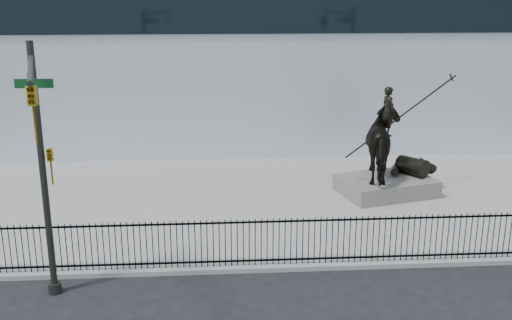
{
  "coord_description": "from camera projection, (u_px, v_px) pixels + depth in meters",
  "views": [
    {
      "loc": [
        -2.4,
        -15.3,
        8.26
      ],
      "look_at": [
        -0.93,
        6.0,
        2.1
      ],
      "focal_mm": 42.0,
      "sensor_mm": 36.0,
      "label": 1
    }
  ],
  "objects": [
    {
      "name": "statue_plinth",
      "position": [
        386.0,
        186.0,
        24.39
      ],
      "size": [
        4.14,
        3.34,
        0.68
      ],
      "primitive_type": "cube",
      "rotation": [
        0.0,
        0.0,
        0.26
      ],
      "color": "#595652",
      "rests_on": "plaza"
    },
    {
      "name": "plaza",
      "position": [
        277.0,
        201.0,
        23.81
      ],
      "size": [
        30.0,
        12.0,
        0.15
      ],
      "primitive_type": "cube",
      "color": "gray",
      "rests_on": "ground"
    },
    {
      "name": "picket_fence",
      "position": [
        297.0,
        241.0,
        18.07
      ],
      "size": [
        22.1,
        0.1,
        1.5
      ],
      "color": "black",
      "rests_on": "plaza"
    },
    {
      "name": "ground",
      "position": [
        303.0,
        288.0,
        17.12
      ],
      "size": [
        120.0,
        120.0,
        0.0
      ],
      "primitive_type": "plane",
      "color": "black",
      "rests_on": "ground"
    },
    {
      "name": "building",
      "position": [
        255.0,
        54.0,
        35.04
      ],
      "size": [
        44.0,
        14.0,
        9.0
      ],
      "primitive_type": "cube",
      "color": "silver",
      "rests_on": "ground"
    },
    {
      "name": "traffic_signal_left",
      "position": [
        42.0,
        164.0,
        14.96
      ],
      "size": [
        1.52,
        4.84,
        7.0
      ],
      "color": "black",
      "rests_on": "ground"
    },
    {
      "name": "equestrian_statue",
      "position": [
        390.0,
        144.0,
        23.92
      ],
      "size": [
        4.5,
        3.4,
        3.93
      ],
      "rotation": [
        0.0,
        0.0,
        0.26
      ],
      "color": "black",
      "rests_on": "statue_plinth"
    }
  ]
}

